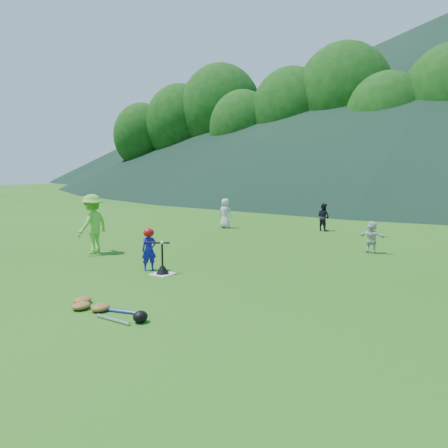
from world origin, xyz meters
name	(u,v)px	position (x,y,z in m)	size (l,w,h in m)	color
ground	(163,274)	(0.00, 0.00, 0.00)	(120.00, 120.00, 0.00)	#275714
home_plate	(163,274)	(0.00, 0.00, 0.01)	(0.45, 0.45, 0.02)	silver
baseball	(162,242)	(0.00, 0.00, 0.74)	(0.08, 0.08, 0.08)	white
batter_child	(149,250)	(-0.53, 0.13, 0.49)	(0.36, 0.24, 0.98)	#17169D
adult_coach	(92,224)	(-3.35, 0.80, 0.84)	(1.09, 0.62, 1.68)	#6FC83B
fielder_a	(225,213)	(-3.26, 7.42, 0.60)	(0.59, 0.38, 1.21)	silver
fielder_b	(323,217)	(0.36, 8.87, 0.54)	(0.52, 0.41, 1.08)	black
fielder_d	(372,237)	(3.22, 5.26, 0.46)	(0.86, 0.27, 0.92)	silver
batting_tee	(163,269)	(0.00, 0.00, 0.13)	(0.30, 0.30, 0.68)	black
batter_gear	(149,233)	(-0.51, 0.12, 0.89)	(0.72, 0.30, 0.34)	#AF0B0F
equipment_pile	(100,308)	(0.88, -2.54, 0.07)	(1.80, 0.56, 0.19)	olive
outfield_fence	(413,192)	(0.00, 28.00, 0.70)	(70.07, 0.08, 1.33)	gray
tree_line	(434,100)	(0.20, 33.83, 8.21)	(70.04, 11.40, 14.82)	#382314
distant_hills	(432,100)	(-7.63, 81.81, 14.98)	(155.00, 140.00, 32.00)	black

